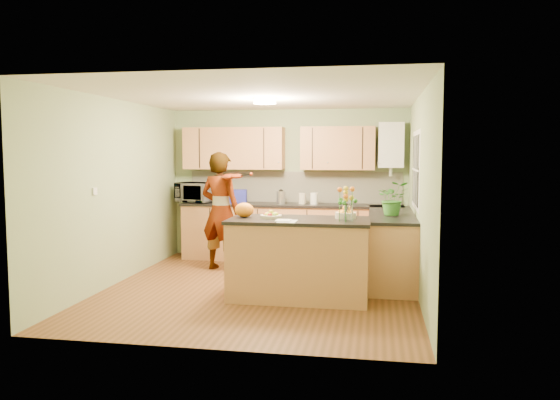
# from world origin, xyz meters

# --- Properties ---
(floor) EXTENTS (4.50, 4.50, 0.00)m
(floor) POSITION_xyz_m (0.00, 0.00, 0.00)
(floor) COLOR #563518
(floor) RESTS_ON ground
(ceiling) EXTENTS (4.00, 4.50, 0.02)m
(ceiling) POSITION_xyz_m (0.00, 0.00, 2.50)
(ceiling) COLOR silver
(ceiling) RESTS_ON wall_back
(wall_back) EXTENTS (4.00, 0.02, 2.50)m
(wall_back) POSITION_xyz_m (0.00, 2.25, 1.25)
(wall_back) COLOR #8EA475
(wall_back) RESTS_ON floor
(wall_front) EXTENTS (4.00, 0.02, 2.50)m
(wall_front) POSITION_xyz_m (0.00, -2.25, 1.25)
(wall_front) COLOR #8EA475
(wall_front) RESTS_ON floor
(wall_left) EXTENTS (0.02, 4.50, 2.50)m
(wall_left) POSITION_xyz_m (-2.00, 0.00, 1.25)
(wall_left) COLOR #8EA475
(wall_left) RESTS_ON floor
(wall_right) EXTENTS (0.02, 4.50, 2.50)m
(wall_right) POSITION_xyz_m (2.00, 0.00, 1.25)
(wall_right) COLOR #8EA475
(wall_right) RESTS_ON floor
(back_counter) EXTENTS (3.64, 0.62, 0.94)m
(back_counter) POSITION_xyz_m (0.10, 1.95, 0.47)
(back_counter) COLOR #BD7A4B
(back_counter) RESTS_ON floor
(right_counter) EXTENTS (0.62, 2.24, 0.94)m
(right_counter) POSITION_xyz_m (1.70, 0.85, 0.47)
(right_counter) COLOR #BD7A4B
(right_counter) RESTS_ON floor
(splashback) EXTENTS (3.60, 0.02, 0.52)m
(splashback) POSITION_xyz_m (0.10, 2.23, 1.20)
(splashback) COLOR silver
(splashback) RESTS_ON back_counter
(upper_cabinets) EXTENTS (3.20, 0.34, 0.70)m
(upper_cabinets) POSITION_xyz_m (-0.18, 2.08, 1.85)
(upper_cabinets) COLOR #BD7A4B
(upper_cabinets) RESTS_ON wall_back
(boiler) EXTENTS (0.40, 0.30, 0.86)m
(boiler) POSITION_xyz_m (1.70, 2.09, 1.90)
(boiler) COLOR white
(boiler) RESTS_ON wall_back
(window_right) EXTENTS (0.01, 1.30, 1.05)m
(window_right) POSITION_xyz_m (1.99, 0.60, 1.55)
(window_right) COLOR white
(window_right) RESTS_ON wall_right
(light_switch) EXTENTS (0.02, 0.09, 0.09)m
(light_switch) POSITION_xyz_m (-1.99, -0.60, 1.30)
(light_switch) COLOR white
(light_switch) RESTS_ON wall_left
(ceiling_lamp) EXTENTS (0.30, 0.30, 0.07)m
(ceiling_lamp) POSITION_xyz_m (0.00, 0.30, 2.46)
(ceiling_lamp) COLOR #FFEABF
(ceiling_lamp) RESTS_ON ceiling
(peninsula_island) EXTENTS (1.71, 0.88, 0.98)m
(peninsula_island) POSITION_xyz_m (0.56, -0.36, 0.49)
(peninsula_island) COLOR #BD7A4B
(peninsula_island) RESTS_ON floor
(fruit_dish) EXTENTS (0.27, 0.27, 0.09)m
(fruit_dish) POSITION_xyz_m (0.21, -0.36, 1.02)
(fruit_dish) COLOR beige
(fruit_dish) RESTS_ON peninsula_island
(orange_bowl) EXTENTS (0.25, 0.25, 0.15)m
(orange_bowl) POSITION_xyz_m (1.11, -0.21, 1.04)
(orange_bowl) COLOR beige
(orange_bowl) RESTS_ON peninsula_island
(flower_vase) EXTENTS (0.24, 0.24, 0.45)m
(flower_vase) POSITION_xyz_m (1.16, -0.54, 1.28)
(flower_vase) COLOR silver
(flower_vase) RESTS_ON peninsula_island
(orange_bag) EXTENTS (0.28, 0.25, 0.18)m
(orange_bag) POSITION_xyz_m (-0.14, -0.31, 1.07)
(orange_bag) COLOR orange
(orange_bag) RESTS_ON peninsula_island
(papers) EXTENTS (0.21, 0.29, 0.01)m
(papers) POSITION_xyz_m (0.46, -0.66, 0.99)
(papers) COLOR white
(papers) RESTS_ON peninsula_island
(violinist) EXTENTS (0.75, 0.60, 1.79)m
(violinist) POSITION_xyz_m (-0.84, 1.04, 0.89)
(violinist) COLOR #E9B88E
(violinist) RESTS_ON floor
(violin) EXTENTS (0.69, 0.60, 0.17)m
(violin) POSITION_xyz_m (-0.64, 0.82, 1.43)
(violin) COLOR #560B05
(violin) RESTS_ON violinist
(microwave) EXTENTS (0.69, 0.55, 0.33)m
(microwave) POSITION_xyz_m (-1.54, 1.95, 1.11)
(microwave) COLOR white
(microwave) RESTS_ON back_counter
(blue_box) EXTENTS (0.31, 0.24, 0.22)m
(blue_box) POSITION_xyz_m (-0.79, 1.92, 1.05)
(blue_box) COLOR #212599
(blue_box) RESTS_ON back_counter
(kettle) EXTENTS (0.15, 0.15, 0.28)m
(kettle) POSITION_xyz_m (-0.07, 1.97, 1.05)
(kettle) COLOR silver
(kettle) RESTS_ON back_counter
(jar_cream) EXTENTS (0.12, 0.12, 0.18)m
(jar_cream) POSITION_xyz_m (0.28, 1.95, 1.03)
(jar_cream) COLOR beige
(jar_cream) RESTS_ON back_counter
(jar_white) EXTENTS (0.12, 0.12, 0.19)m
(jar_white) POSITION_xyz_m (0.48, 1.92, 1.03)
(jar_white) COLOR white
(jar_white) RESTS_ON back_counter
(potted_plant) EXTENTS (0.45, 0.40, 0.46)m
(potted_plant) POSITION_xyz_m (1.70, 0.54, 1.17)
(potted_plant) COLOR #367D29
(potted_plant) RESTS_ON right_counter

